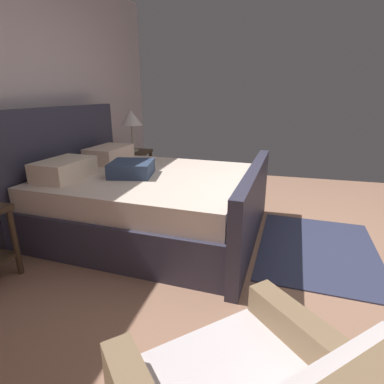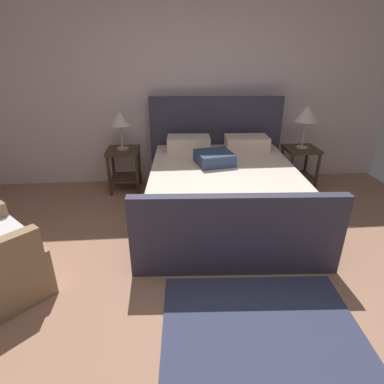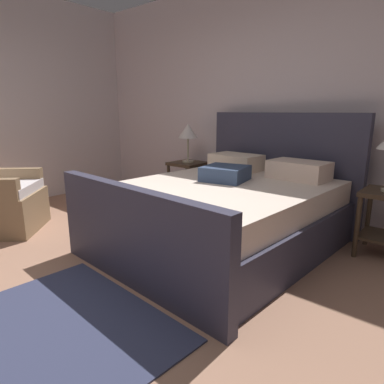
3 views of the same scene
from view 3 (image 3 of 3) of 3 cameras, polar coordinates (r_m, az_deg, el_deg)
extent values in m
cube|color=#A4755D|center=(2.58, -20.85, -17.41)|extent=(5.77, 5.51, 0.02)
cube|color=silver|center=(4.31, 13.17, 15.14)|extent=(5.89, 0.12, 2.84)
cube|color=#353447|center=(3.25, 5.20, -5.92)|extent=(1.83, 2.09, 0.40)
cube|color=#353447|center=(3.99, 14.80, 3.81)|extent=(1.84, 0.21, 1.27)
cube|color=#353447|center=(2.50, -10.01, -7.72)|extent=(1.84, 0.21, 0.77)
cube|color=beige|center=(3.16, 5.32, -0.61)|extent=(1.75, 2.02, 0.22)
cube|color=beige|center=(3.90, 7.51, 5.09)|extent=(0.58, 0.39, 0.18)
cube|color=beige|center=(3.51, 17.73, 3.59)|extent=(0.58, 0.39, 0.18)
cube|color=navy|center=(3.29, 5.70, 3.18)|extent=(0.47, 0.47, 0.14)
cube|color=#423122|center=(3.50, 29.94, -6.65)|extent=(0.40, 0.40, 0.02)
cylinder|color=#423122|center=(3.32, 26.31, -5.40)|extent=(0.04, 0.04, 0.56)
cylinder|color=#423122|center=(3.68, 27.81, -3.81)|extent=(0.04, 0.04, 0.56)
cube|color=#423122|center=(4.60, -0.69, 4.87)|extent=(0.44, 0.44, 0.04)
cube|color=#423122|center=(4.68, -0.67, 0.03)|extent=(0.40, 0.40, 0.02)
cylinder|color=#423122|center=(4.65, -3.98, 1.16)|extent=(0.04, 0.04, 0.56)
cylinder|color=#423122|center=(4.39, -0.43, 0.47)|extent=(0.04, 0.04, 0.56)
cylinder|color=#423122|center=(4.92, -0.89, 1.90)|extent=(0.04, 0.04, 0.56)
cylinder|color=#423122|center=(4.68, 2.61, 1.28)|extent=(0.04, 0.04, 0.56)
cylinder|color=#B7B293|center=(4.60, -0.69, 5.24)|extent=(0.16, 0.16, 0.02)
cylinder|color=#B7B293|center=(4.57, -0.69, 7.27)|extent=(0.02, 0.02, 0.31)
cone|color=silver|center=(4.55, -0.70, 10.37)|extent=(0.26, 0.26, 0.19)
cube|color=#8E7150|center=(4.20, -29.37, -2.98)|extent=(1.02, 1.02, 0.42)
cube|color=silver|center=(4.14, -29.79, 0.48)|extent=(0.94, 0.94, 0.10)
cube|color=#8E7150|center=(4.40, -28.18, 2.17)|extent=(0.53, 0.52, 0.22)
cube|color=#343854|center=(2.33, -21.29, -20.77)|extent=(1.49, 1.13, 0.01)
camera|label=1|loc=(4.72, -34.32, 12.96)|focal=28.53mm
camera|label=2|loc=(2.56, -70.61, 17.17)|focal=29.02mm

